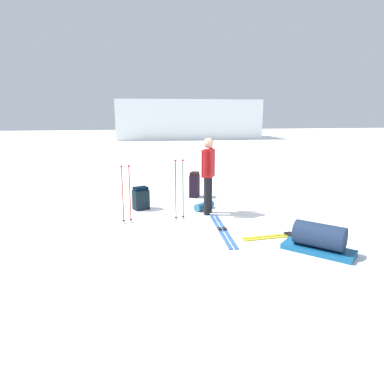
{
  "coord_description": "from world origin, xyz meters",
  "views": [
    {
      "loc": [
        -1.08,
        -6.59,
        2.24
      ],
      "look_at": [
        0.0,
        0.0,
        0.7
      ],
      "focal_mm": 32.4,
      "sensor_mm": 36.0,
      "label": 1
    }
  ],
  "objects": [
    {
      "name": "ski_pair_near",
      "position": [
        0.53,
        -0.38,
        0.01
      ],
      "size": [
        0.26,
        1.99,
        0.05
      ],
      "color": "#2C549E",
      "rests_on": "ground_plane"
    },
    {
      "name": "ski_pair_far",
      "position": [
        1.69,
        -0.86,
        0.01
      ],
      "size": [
        1.86,
        0.35,
        0.05
      ],
      "color": "gold",
      "rests_on": "ground_plane"
    },
    {
      "name": "sleeping_mat_rolled",
      "position": [
        0.48,
        1.13,
        0.09
      ],
      "size": [
        0.54,
        0.49,
        0.18
      ],
      "primitive_type": "cylinder",
      "rotation": [
        0.0,
        1.57,
        0.68
      ],
      "color": "#2A698C",
      "rests_on": "ground_plane"
    },
    {
      "name": "backpack_bright",
      "position": [
        -0.99,
        1.4,
        0.26
      ],
      "size": [
        0.42,
        0.37,
        0.54
      ],
      "color": "black",
      "rests_on": "ground_plane"
    },
    {
      "name": "skier_standing",
      "position": [
        0.49,
        0.8,
        0.95
      ],
      "size": [
        0.35,
        0.52,
        1.7
      ],
      "color": "black",
      "rests_on": "ground_plane"
    },
    {
      "name": "distant_snow_ridge",
      "position": [
        3.49,
        24.22,
        1.64
      ],
      "size": [
        12.15,
        5.04,
        3.28
      ],
      "primitive_type": "cube",
      "rotation": [
        0.0,
        0.0,
        -0.0
      ],
      "color": "white",
      "rests_on": "ground_plane"
    },
    {
      "name": "gear_sled",
      "position": [
        1.82,
        -1.68,
        0.22
      ],
      "size": [
        1.11,
        1.12,
        0.49
      ],
      "color": "#125284",
      "rests_on": "ground_plane"
    },
    {
      "name": "ski_poles_planted_near",
      "position": [
        -0.2,
        0.44,
        0.72
      ],
      "size": [
        0.23,
        0.12,
        1.3
      ],
      "color": "black",
      "rests_on": "ground_plane"
    },
    {
      "name": "backpack_large_dark",
      "position": [
        0.46,
        2.41,
        0.33
      ],
      "size": [
        0.33,
        0.39,
        0.68
      ],
      "color": "black",
      "rests_on": "ground_plane"
    },
    {
      "name": "ski_poles_planted_far",
      "position": [
        -1.29,
        0.4,
        0.68
      ],
      "size": [
        0.21,
        0.11,
        1.21
      ],
      "color": "maroon",
      "rests_on": "ground_plane"
    },
    {
      "name": "ground_plane",
      "position": [
        0.0,
        0.0,
        0.0
      ],
      "size": [
        80.0,
        80.0,
        0.0
      ],
      "primitive_type": "plane",
      "color": "white"
    }
  ]
}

